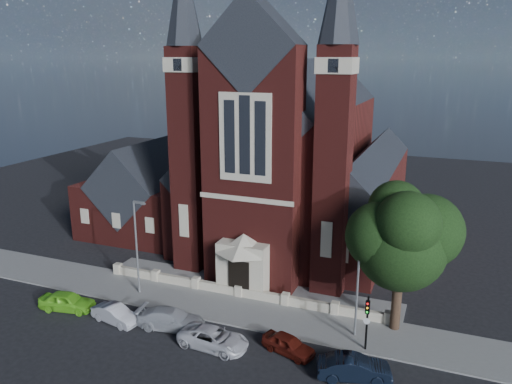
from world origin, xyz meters
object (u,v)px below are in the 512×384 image
church (299,162)px  car_silver_b (171,319)px  car_lime_van (67,301)px  street_lamp_left (137,242)px  street_tree (402,241)px  parish_hall (149,196)px  car_silver_a (116,314)px  car_white_suv (214,338)px  traffic_signal (367,316)px  car_navy (354,368)px  street_lamp_right (359,277)px  car_dark_red (288,344)px

church → car_silver_b: 24.08m
church → car_lime_van: church is taller
street_lamp_left → church: bearing=67.3°
street_tree → street_lamp_left: 20.71m
church → parish_hall: (-16.00, -4.94, -4.17)m
parish_hall → car_silver_a: parish_hall is taller
street_tree → car_silver_a: bearing=-162.0°
car_lime_van → car_white_suv: (12.93, -0.49, -0.06)m
traffic_signal → car_navy: (-0.15, -3.26, -1.84)m
car_white_suv → car_navy: size_ratio=1.09×
car_navy → car_silver_a: bearing=72.3°
parish_hall → car_silver_a: bearing=-64.0°
car_navy → street_lamp_right: bearing=-8.1°
parish_hall → car_navy: bearing=-35.0°
car_silver_b → car_navy: size_ratio=1.11×
car_silver_b → car_white_suv: bearing=-114.3°
street_lamp_right → car_silver_b: 13.82m
church → car_silver_a: 25.68m
street_lamp_right → car_navy: 6.23m
church → car_silver_a: bearing=-106.3°
street_lamp_left → car_lime_van: size_ratio=1.87×
car_white_suv → parish_hall: bearing=46.6°
street_tree → car_navy: bearing=-104.9°
church → car_navy: 27.17m
street_lamp_left → car_navy: 19.75m
car_silver_b → car_silver_a: bearing=92.3°
street_lamp_left → car_dark_red: bearing=-14.6°
parish_hall → street_lamp_left: (8.09, -14.00, 0.59)m
street_lamp_left → traffic_signal: street_lamp_left is taller
street_lamp_left → car_white_suv: bearing=-28.0°
parish_hall → car_navy: parish_hall is taller
street_tree → traffic_signal: 5.70m
street_lamp_left → car_lime_van: bearing=-129.7°
car_lime_van → car_silver_a: 4.69m
traffic_signal → car_lime_van: 22.85m
street_tree → traffic_signal: (-1.60, -3.28, -4.38)m
traffic_signal → church: bearing=118.2°
car_white_suv → car_navy: 9.52m
parish_hall → car_silver_b: bearing=-53.1°
church → street_lamp_left: (-7.91, -18.94, -3.59)m
parish_hall → car_lime_van: (4.40, -18.43, -3.27)m
street_tree → car_silver_b: size_ratio=2.13×
parish_hall → street_lamp_right: (26.09, -14.00, 0.59)m
parish_hall → street_tree: bearing=-23.3°
traffic_signal → car_dark_red: size_ratio=1.07×
car_dark_red → car_lime_van: bearing=109.9°
street_lamp_left → car_dark_red: size_ratio=2.15×
street_lamp_right → car_silver_a: (-17.00, -4.62, -3.94)m
street_tree → street_lamp_right: size_ratio=1.32×
parish_hall → street_lamp_right: size_ratio=1.51×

